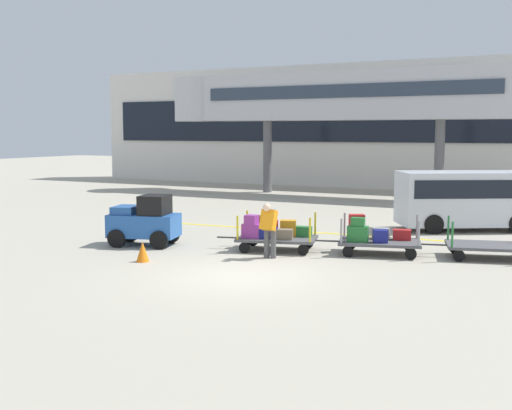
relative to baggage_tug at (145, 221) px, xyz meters
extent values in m
plane|color=#A8A08E|center=(4.69, -2.41, -0.75)|extent=(120.00, 120.00, 0.00)
cube|color=yellow|center=(6.68, 4.96, -0.75)|extent=(18.72, 1.24, 0.01)
cube|color=silver|center=(4.69, 23.59, 3.13)|extent=(49.08, 2.40, 7.76)
cube|color=black|center=(4.69, 22.34, 3.52)|extent=(46.63, 0.12, 2.80)
cube|color=#B7B7BC|center=(0.54, 17.59, 4.69)|extent=(17.84, 2.20, 2.60)
cylinder|color=#B7B7BC|center=(-8.98, 17.59, 4.69)|extent=(3.00, 3.00, 2.60)
cube|color=#2D3847|center=(0.54, 16.45, 4.89)|extent=(16.05, 0.08, 0.70)
cylinder|color=#59595B|center=(-4.37, 17.59, 1.32)|extent=(0.50, 0.50, 4.14)
cylinder|color=#59595B|center=(5.44, 17.59, 1.32)|extent=(0.50, 0.50, 4.14)
cube|color=#2659A5|center=(-0.03, -0.01, -0.12)|extent=(2.31, 1.61, 0.70)
cube|color=black|center=(0.32, 0.09, 0.53)|extent=(1.03, 1.16, 0.60)
cube|color=#225095|center=(-0.59, -0.16, 0.35)|extent=(0.92, 1.09, 0.24)
cylinder|color=black|center=(-0.83, 0.32, -0.47)|extent=(0.59, 0.32, 0.56)
cylinder|color=black|center=(-0.55, -0.69, -0.47)|extent=(0.59, 0.32, 0.56)
cylinder|color=black|center=(0.49, 0.67, -0.47)|extent=(0.59, 0.32, 0.56)
cylinder|color=black|center=(0.76, -0.33, -0.47)|extent=(0.59, 0.32, 0.56)
cube|color=#4C4C4F|center=(4.02, 1.09, -0.39)|extent=(2.59, 1.95, 0.08)
cylinder|color=gold|center=(2.83, 1.44, 0.00)|extent=(0.06, 0.06, 0.70)
cylinder|color=gold|center=(3.17, 0.19, 0.00)|extent=(0.06, 0.06, 0.70)
cylinder|color=gold|center=(4.87, 1.99, 0.00)|extent=(0.06, 0.06, 0.70)
cylinder|color=gold|center=(5.21, 0.75, 0.00)|extent=(0.06, 0.06, 0.70)
cylinder|color=black|center=(3.03, 1.44, -0.59)|extent=(0.34, 0.18, 0.32)
cylinder|color=black|center=(3.34, 0.29, -0.59)|extent=(0.34, 0.18, 0.32)
cylinder|color=black|center=(4.70, 1.89, -0.59)|extent=(0.34, 0.18, 0.32)
cylinder|color=black|center=(5.01, 0.74, -0.59)|extent=(0.34, 0.18, 0.32)
cylinder|color=#333333|center=(2.57, 0.70, -0.41)|extent=(0.69, 0.23, 0.05)
cube|color=#8C338C|center=(3.24, 1.23, -0.17)|extent=(0.50, 0.35, 0.36)
cube|color=#8C338C|center=(3.42, 0.59, -0.14)|extent=(0.58, 0.38, 0.42)
cube|color=red|center=(3.67, 1.33, -0.12)|extent=(0.53, 0.41, 0.46)
cube|color=navy|center=(3.87, 0.75, -0.19)|extent=(0.66, 0.52, 0.32)
cube|color=orange|center=(4.21, 1.46, -0.11)|extent=(0.56, 0.47, 0.48)
cube|color=#726651|center=(4.34, 0.85, -0.21)|extent=(0.61, 0.50, 0.29)
cube|color=#236B2D|center=(4.63, 1.56, -0.20)|extent=(0.56, 0.35, 0.30)
cube|color=orange|center=(3.24, 1.23, 0.13)|extent=(0.37, 0.30, 0.23)
cube|color=#8C338C|center=(3.42, 0.59, 0.20)|extent=(0.36, 0.35, 0.26)
cube|color=#99999E|center=(3.67, 1.33, 0.28)|extent=(0.46, 0.47, 0.33)
cube|color=#4C4C4F|center=(6.92, 1.88, -0.39)|extent=(2.59, 1.95, 0.08)
cylinder|color=gray|center=(5.73, 2.22, 0.00)|extent=(0.06, 0.06, 0.70)
cylinder|color=gray|center=(6.06, 0.98, 0.00)|extent=(0.06, 0.06, 0.70)
cylinder|color=gray|center=(7.77, 2.77, 0.00)|extent=(0.06, 0.06, 0.70)
cylinder|color=gray|center=(8.11, 1.53, 0.00)|extent=(0.06, 0.06, 0.70)
cylinder|color=black|center=(5.93, 2.22, -0.59)|extent=(0.34, 0.18, 0.32)
cylinder|color=black|center=(6.24, 1.08, -0.59)|extent=(0.34, 0.18, 0.32)
cylinder|color=black|center=(7.59, 2.68, -0.59)|extent=(0.34, 0.18, 0.32)
cylinder|color=black|center=(7.90, 1.53, -0.59)|extent=(0.34, 0.18, 0.32)
cylinder|color=#333333|center=(5.47, 1.48, -0.41)|extent=(0.69, 0.23, 0.05)
cube|color=red|center=(6.17, 2.01, -0.18)|extent=(0.52, 0.40, 0.34)
cube|color=#236B2D|center=(6.40, 1.42, -0.13)|extent=(0.64, 0.44, 0.45)
cube|color=#99999E|center=(6.86, 2.17, -0.19)|extent=(0.54, 0.34, 0.33)
cube|color=navy|center=(7.02, 1.56, -0.17)|extent=(0.48, 0.41, 0.37)
cube|color=red|center=(7.45, 2.30, -0.20)|extent=(0.57, 0.43, 0.30)
cube|color=red|center=(6.17, 2.01, 0.17)|extent=(0.54, 0.50, 0.36)
cube|color=#236B2D|center=(6.40, 1.42, 0.22)|extent=(0.42, 0.31, 0.24)
cube|color=#4C4C4F|center=(9.81, 2.66, -0.39)|extent=(2.59, 1.95, 0.08)
cylinder|color=#237033|center=(8.62, 3.01, 0.00)|extent=(0.06, 0.06, 0.70)
cylinder|color=#237033|center=(8.96, 1.76, 0.00)|extent=(0.06, 0.06, 0.70)
cylinder|color=black|center=(8.82, 3.01, -0.59)|extent=(0.34, 0.18, 0.32)
cylinder|color=black|center=(9.14, 1.86, -0.59)|extent=(0.34, 0.18, 0.32)
cylinder|color=#333333|center=(8.36, 2.27, -0.41)|extent=(0.69, 0.23, 0.05)
cylinder|color=#4C4C4C|center=(4.22, -0.02, -0.34)|extent=(0.16, 0.16, 0.82)
cylinder|color=#4C4C4C|center=(4.42, -0.02, -0.34)|extent=(0.16, 0.16, 0.82)
cube|color=orange|center=(4.32, -0.12, 0.33)|extent=(0.41, 0.43, 0.61)
sphere|color=beige|center=(4.33, -0.24, 0.70)|extent=(0.22, 0.22, 0.22)
cube|color=silver|center=(8.36, 7.87, 0.39)|extent=(5.11, 4.04, 1.90)
cube|color=black|center=(8.36, 7.87, 0.79)|extent=(4.80, 3.88, 0.64)
cylinder|color=black|center=(7.51, 6.37, -0.41)|extent=(0.71, 0.55, 0.68)
cone|color=orange|center=(1.47, -2.08, -0.48)|extent=(0.36, 0.36, 0.55)
camera|label=1|loc=(12.02, -15.95, 2.77)|focal=44.98mm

